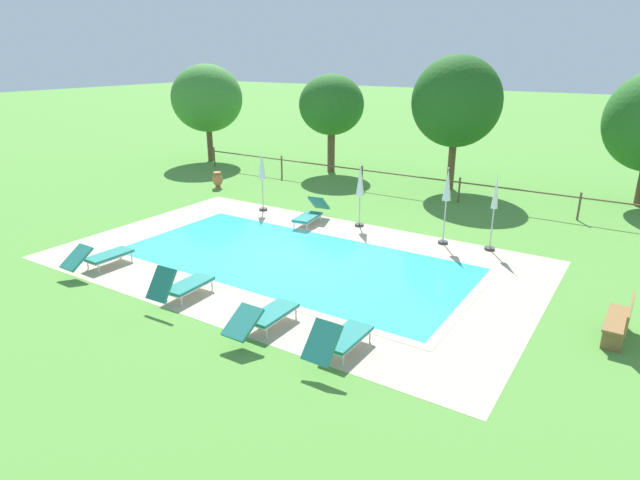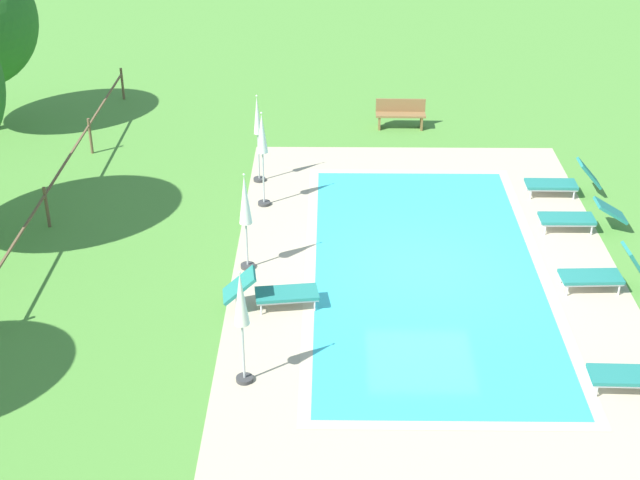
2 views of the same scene
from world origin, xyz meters
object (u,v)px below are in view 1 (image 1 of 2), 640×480
sun_lounger_south_far (311,213)px  tree_east_mid (207,98)px  patio_umbrella_closed_row_west (360,184)px  sun_lounger_north_end (340,339)px  wooden_bench_lawn_side (621,319)px  patio_umbrella_closed_row_mid_west (495,203)px  tree_west_mid (457,102)px  terracotta_urn_near_fence (218,179)px  sun_lounger_north_near_steps (100,256)px  sun_lounger_north_far (264,316)px  sun_lounger_north_mid (181,285)px  patio_umbrella_closed_row_mid_east (262,170)px  tree_far_west (331,105)px  patio_umbrella_closed_row_centre (447,191)px

sun_lounger_south_far → tree_east_mid: bearing=149.1°
sun_lounger_south_far → patio_umbrella_closed_row_west: size_ratio=0.88×
sun_lounger_north_end → wooden_bench_lawn_side: sun_lounger_north_end is taller
patio_umbrella_closed_row_mid_west → tree_west_mid: bearing=118.6°
terracotta_urn_near_fence → tree_west_mid: size_ratio=0.13×
patio_umbrella_closed_row_mid_west → sun_lounger_north_near_steps: bearing=-139.8°
wooden_bench_lawn_side → sun_lounger_south_far: bearing=162.0°
terracotta_urn_near_fence → sun_lounger_north_far: bearing=-42.8°
sun_lounger_south_far → tree_west_mid: 8.84m
sun_lounger_north_mid → patio_umbrella_closed_row_mid_west: (5.44, 7.73, 1.13)m
sun_lounger_north_mid → patio_umbrella_closed_row_mid_east: bearing=114.1°
sun_lounger_south_far → tree_far_west: bearing=117.0°
tree_west_mid → sun_lounger_north_mid: bearing=-96.2°
sun_lounger_north_near_steps → sun_lounger_north_mid: sun_lounger_north_mid is taller
patio_umbrella_closed_row_mid_west → patio_umbrella_closed_row_mid_east: size_ratio=1.03×
sun_lounger_north_mid → sun_lounger_south_far: sun_lounger_north_mid is taller
patio_umbrella_closed_row_mid_west → tree_far_west: (-10.33, 7.31, 1.83)m
sun_lounger_north_far → patio_umbrella_closed_row_mid_west: (2.73, 7.87, 1.17)m
sun_lounger_north_near_steps → patio_umbrella_closed_row_mid_west: size_ratio=0.84×
tree_far_west → wooden_bench_lawn_side: bearing=-38.5°
patio_umbrella_closed_row_mid_east → tree_east_mid: 11.16m
tree_far_west → sun_lounger_north_mid: bearing=-72.0°
patio_umbrella_closed_row_mid_east → tree_far_west: tree_far_west is taller
sun_lounger_north_far → terracotta_urn_near_fence: sun_lounger_north_far is taller
sun_lounger_north_far → sun_lounger_north_end: (1.93, -0.00, 0.03)m
patio_umbrella_closed_row_centre → tree_east_mid: 17.50m
terracotta_urn_near_fence → tree_west_mid: tree_west_mid is taller
sun_lounger_north_mid → tree_west_mid: 15.25m
tree_east_mid → sun_lounger_north_near_steps: bearing=-57.3°
sun_lounger_north_near_steps → patio_umbrella_closed_row_centre: (7.48, 7.31, 1.36)m
wooden_bench_lawn_side → tree_east_mid: 24.03m
tree_west_mid → terracotta_urn_near_fence: bearing=-148.0°
sun_lounger_south_far → tree_east_mid: (-11.43, 6.83, 3.08)m
sun_lounger_north_mid → tree_far_west: tree_far_west is taller
tree_far_west → tree_east_mid: tree_east_mid is taller
patio_umbrella_closed_row_centre → tree_west_mid: bearing=108.2°
sun_lounger_north_far → wooden_bench_lawn_side: 7.68m
patio_umbrella_closed_row_centre → tree_far_west: bearing=139.7°
sun_lounger_north_mid → patio_umbrella_closed_row_mid_west: patio_umbrella_closed_row_mid_west is taller
patio_umbrella_closed_row_west → sun_lounger_north_mid: bearing=-96.1°
patio_umbrella_closed_row_mid_west → tree_east_mid: bearing=160.9°
sun_lounger_north_mid → sun_lounger_north_near_steps: bearing=176.7°
patio_umbrella_closed_row_centre → patio_umbrella_closed_row_mid_east: patio_umbrella_closed_row_centre is taller
tree_far_west → patio_umbrella_closed_row_mid_west: bearing=-35.3°
terracotta_urn_near_fence → tree_west_mid: (8.96, 5.59, 3.45)m
patio_umbrella_closed_row_mid_east → sun_lounger_north_mid: bearing=-65.9°
sun_lounger_north_near_steps → terracotta_urn_near_fence: bearing=113.3°
patio_umbrella_closed_row_centre → sun_lounger_north_near_steps: bearing=-135.7°
sun_lounger_north_end → tree_far_west: bearing=122.1°
sun_lounger_north_mid → tree_west_mid: size_ratio=0.32×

